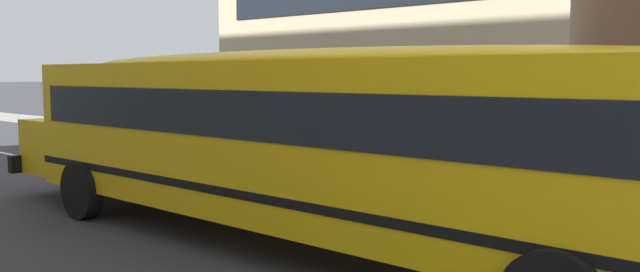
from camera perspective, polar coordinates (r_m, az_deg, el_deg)
ground_plane at (r=9.29m, az=17.07°, el=-10.02°), size 400.00×400.00×0.00m
lane_centreline at (r=9.29m, az=17.07°, el=-10.00°), size 110.00×0.16×0.01m
school_bus at (r=9.13m, az=-2.41°, el=0.56°), size 12.51×2.96×2.80m
parked_car_black_near_corner at (r=25.66m, az=-19.18°, el=1.64°), size 3.99×2.05×1.64m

